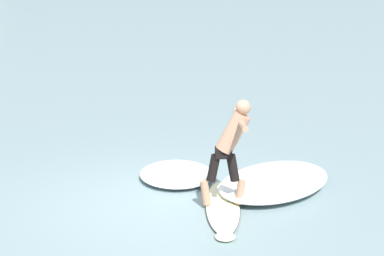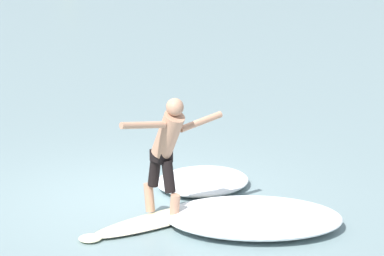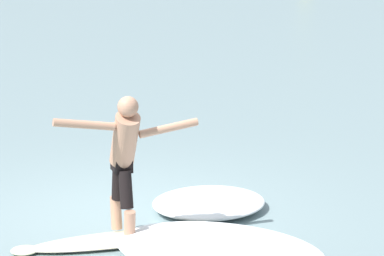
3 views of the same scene
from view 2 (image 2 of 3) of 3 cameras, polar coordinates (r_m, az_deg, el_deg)
name	(u,v)px [view 2 (image 2 of 3)]	position (r m, az deg, el deg)	size (l,w,h in m)	color
ground_plane	(136,197)	(13.51, -3.55, -4.32)	(200.00, 200.00, 0.00)	gray
surfboard	(159,220)	(12.51, -2.06, -5.76)	(1.71, 2.27, 0.21)	beige
surfer	(167,147)	(12.10, -1.59, -1.19)	(1.05, 1.46, 1.73)	tan
wave_foam_at_tail	(254,217)	(12.32, 3.88, -5.61)	(2.73, 2.16, 0.28)	white
wave_foam_at_nose	(203,181)	(13.86, 0.67, -3.34)	(1.82, 1.90, 0.20)	white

